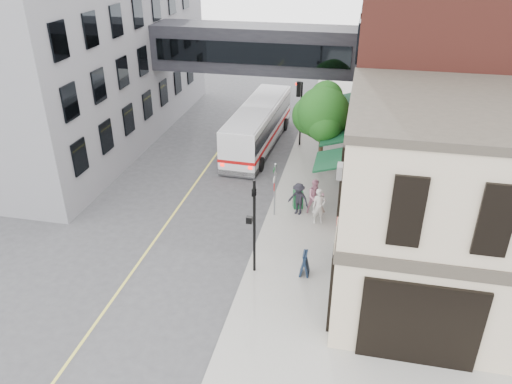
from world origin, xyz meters
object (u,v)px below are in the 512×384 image
at_px(pedestrian_c, 298,199).
at_px(sandwich_board, 305,263).
at_px(newspaper_box, 298,199).
at_px(pedestrian_a, 319,206).
at_px(pedestrian_b, 315,196).
at_px(bus, 258,124).

relative_size(pedestrian_c, sandwich_board, 1.61).
bearing_deg(sandwich_board, pedestrian_c, 100.07).
height_order(pedestrian_c, newspaper_box, pedestrian_c).
distance_m(pedestrian_a, pedestrian_b, 1.08).
distance_m(bus, pedestrian_b, 10.07).
bearing_deg(pedestrian_c, pedestrian_a, -11.52).
xyz_separation_m(pedestrian_a, newspaper_box, (-1.25, 1.36, -0.46)).
relative_size(bus, pedestrian_b, 5.68).
bearing_deg(pedestrian_c, newspaper_box, 118.00).
bearing_deg(pedestrian_a, pedestrian_b, 87.26).
distance_m(pedestrian_b, sandwich_board, 5.55).
bearing_deg(pedestrian_a, newspaper_box, 114.11).
distance_m(bus, sandwich_board, 15.19).
distance_m(pedestrian_b, pedestrian_c, 0.93).
height_order(pedestrian_a, pedestrian_b, same).
height_order(bus, pedestrian_b, bus).
relative_size(bus, pedestrian_a, 5.68).
relative_size(pedestrian_a, newspaper_box, 1.91).
bearing_deg(pedestrian_a, bus, 99.69).
bearing_deg(pedestrian_b, pedestrian_c, -177.35).
xyz_separation_m(bus, pedestrian_a, (5.25, -9.79, -0.52)).
xyz_separation_m(pedestrian_b, sandwich_board, (0.15, -5.53, -0.40)).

